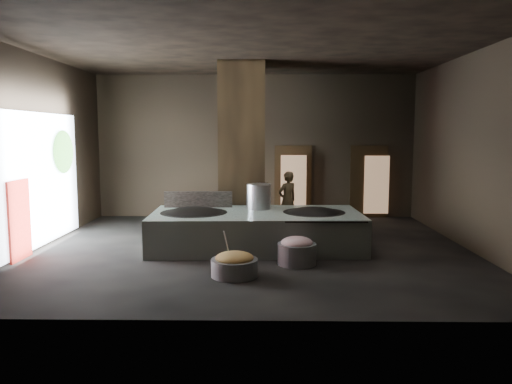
{
  "coord_description": "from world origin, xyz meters",
  "views": [
    {
      "loc": [
        0.28,
        -11.38,
        2.67
      ],
      "look_at": [
        0.08,
        0.66,
        1.25
      ],
      "focal_mm": 35.0,
      "sensor_mm": 36.0,
      "label": 1
    }
  ],
  "objects_px": {
    "hearth_platform": "(256,230)",
    "wok_left": "(194,216)",
    "wok_right": "(314,216)",
    "cook": "(287,200)",
    "meat_basin": "(297,254)",
    "stock_pot": "(259,197)",
    "veg_basin": "(235,268)"
  },
  "relations": [
    {
      "from": "meat_basin",
      "to": "wok_right",
      "type": "bearing_deg",
      "value": 71.9
    },
    {
      "from": "hearth_platform",
      "to": "wok_left",
      "type": "relative_size",
      "value": 3.17
    },
    {
      "from": "cook",
      "to": "meat_basin",
      "type": "bearing_deg",
      "value": 55.82
    },
    {
      "from": "hearth_platform",
      "to": "veg_basin",
      "type": "distance_m",
      "value": 2.38
    },
    {
      "from": "stock_pot",
      "to": "wok_left",
      "type": "bearing_deg",
      "value": -158.2
    },
    {
      "from": "hearth_platform",
      "to": "wok_right",
      "type": "xyz_separation_m",
      "value": [
        1.35,
        0.05,
        0.33
      ]
    },
    {
      "from": "veg_basin",
      "to": "meat_basin",
      "type": "xyz_separation_m",
      "value": [
        1.22,
        0.87,
        0.05
      ]
    },
    {
      "from": "meat_basin",
      "to": "cook",
      "type": "bearing_deg",
      "value": 90.31
    },
    {
      "from": "cook",
      "to": "stock_pot",
      "type": "bearing_deg",
      "value": 31.51
    },
    {
      "from": "cook",
      "to": "meat_basin",
      "type": "relative_size",
      "value": 2.05
    },
    {
      "from": "stock_pot",
      "to": "meat_basin",
      "type": "xyz_separation_m",
      "value": [
        0.8,
        -2.02,
        -0.91
      ]
    },
    {
      "from": "wok_left",
      "to": "stock_pot",
      "type": "relative_size",
      "value": 2.42
    },
    {
      "from": "hearth_platform",
      "to": "wok_left",
      "type": "height_order",
      "value": "wok_left"
    },
    {
      "from": "cook",
      "to": "meat_basin",
      "type": "xyz_separation_m",
      "value": [
        0.02,
        -3.78,
        -0.59
      ]
    },
    {
      "from": "wok_left",
      "to": "wok_right",
      "type": "distance_m",
      "value": 2.8
    },
    {
      "from": "cook",
      "to": "veg_basin",
      "type": "bearing_deg",
      "value": 40.99
    },
    {
      "from": "wok_right",
      "to": "cook",
      "type": "height_order",
      "value": "cook"
    },
    {
      "from": "wok_left",
      "to": "meat_basin",
      "type": "bearing_deg",
      "value": -31.63
    },
    {
      "from": "wok_left",
      "to": "stock_pot",
      "type": "distance_m",
      "value": 1.66
    },
    {
      "from": "wok_left",
      "to": "wok_right",
      "type": "height_order",
      "value": "wok_left"
    },
    {
      "from": "wok_right",
      "to": "cook",
      "type": "xyz_separation_m",
      "value": [
        -0.52,
        2.26,
        0.06
      ]
    },
    {
      "from": "hearth_platform",
      "to": "cook",
      "type": "xyz_separation_m",
      "value": [
        0.83,
        2.31,
        0.39
      ]
    },
    {
      "from": "wok_right",
      "to": "meat_basin",
      "type": "distance_m",
      "value": 1.68
    },
    {
      "from": "cook",
      "to": "veg_basin",
      "type": "xyz_separation_m",
      "value": [
        -1.2,
        -4.65,
        -0.65
      ]
    },
    {
      "from": "hearth_platform",
      "to": "veg_basin",
      "type": "relative_size",
      "value": 5.47
    },
    {
      "from": "wok_left",
      "to": "stock_pot",
      "type": "height_order",
      "value": "stock_pot"
    },
    {
      "from": "wok_right",
      "to": "hearth_platform",
      "type": "bearing_deg",
      "value": -177.88
    },
    {
      "from": "hearth_platform",
      "to": "wok_right",
      "type": "relative_size",
      "value": 3.41
    },
    {
      "from": "hearth_platform",
      "to": "stock_pot",
      "type": "bearing_deg",
      "value": 82.81
    },
    {
      "from": "veg_basin",
      "to": "hearth_platform",
      "type": "bearing_deg",
      "value": 81.0
    },
    {
      "from": "wok_left",
      "to": "meat_basin",
      "type": "distance_m",
      "value": 2.76
    },
    {
      "from": "hearth_platform",
      "to": "wok_left",
      "type": "bearing_deg",
      "value": 179.97
    }
  ]
}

